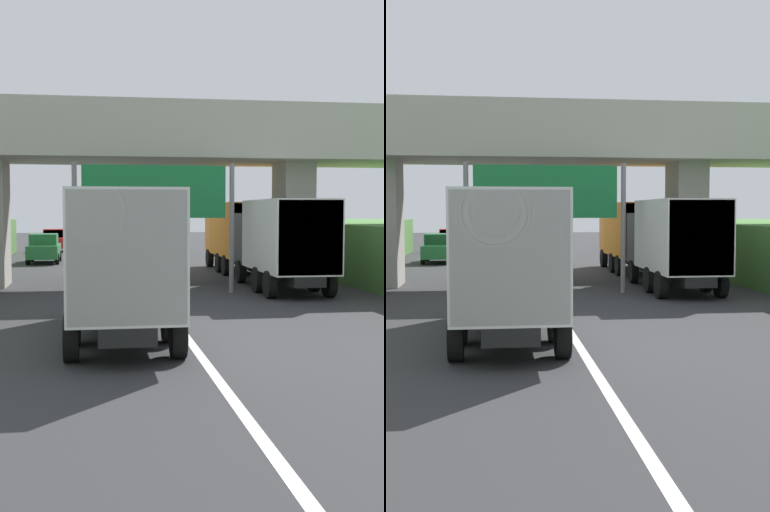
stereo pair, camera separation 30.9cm
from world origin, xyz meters
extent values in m
cube|color=white|center=(0.00, 22.93, 0.00)|extent=(0.20, 85.86, 0.01)
cube|color=#ADA89E|center=(0.00, 28.66, 5.62)|extent=(40.00, 4.80, 1.10)
cube|color=#ADA89E|center=(0.00, 26.44, 6.72)|extent=(40.00, 0.36, 1.10)
cube|color=#ADA89E|center=(0.00, 30.88, 6.72)|extent=(40.00, 0.36, 1.10)
cube|color=#9F9A91|center=(6.28, 28.66, 2.54)|extent=(1.30, 2.20, 5.07)
cylinder|color=slate|center=(-2.85, 25.08, 2.39)|extent=(0.18, 0.18, 4.77)
cylinder|color=slate|center=(2.85, 25.08, 2.39)|extent=(0.18, 0.18, 4.77)
cube|color=#167238|center=(0.00, 25.08, 3.72)|extent=(5.20, 0.12, 1.90)
cube|color=white|center=(0.00, 25.06, 3.72)|extent=(4.89, 0.01, 1.67)
cube|color=black|center=(4.89, 25.76, 0.66)|extent=(1.10, 7.30, 0.36)
cube|color=black|center=(4.89, 28.36, 1.89)|extent=(2.10, 2.10, 2.10)
cube|color=#2D3842|center=(4.89, 29.38, 2.19)|extent=(1.89, 0.06, 0.90)
cube|color=silver|center=(4.89, 24.71, 2.14)|extent=(2.30, 5.20, 2.60)
cube|color=#A8A8A4|center=(4.89, 22.13, 2.14)|extent=(2.21, 0.04, 2.50)
cylinder|color=black|center=(3.92, 28.36, 0.48)|extent=(0.30, 0.96, 0.96)
cylinder|color=black|center=(5.86, 28.36, 0.48)|extent=(0.30, 0.96, 0.96)
cylinder|color=black|center=(3.82, 23.28, 0.48)|extent=(0.30, 0.96, 0.96)
cylinder|color=black|center=(5.96, 23.28, 0.48)|extent=(0.30, 0.96, 0.96)
cylinder|color=black|center=(3.82, 24.97, 0.48)|extent=(0.30, 0.96, 0.96)
cylinder|color=black|center=(5.96, 24.97, 0.48)|extent=(0.30, 0.96, 0.96)
cube|color=black|center=(-1.56, 16.89, 0.66)|extent=(1.10, 7.30, 0.36)
cube|color=#B2B5B7|center=(-1.56, 19.49, 1.89)|extent=(2.10, 2.10, 2.10)
cube|color=#2D3842|center=(-1.56, 20.51, 2.19)|extent=(1.89, 0.06, 0.90)
cube|color=silver|center=(-1.56, 15.84, 2.14)|extent=(2.30, 5.20, 2.60)
cube|color=#A8A8A4|center=(-1.56, 13.26, 2.14)|extent=(2.21, 0.04, 2.50)
cylinder|color=black|center=(-2.53, 19.49, 0.48)|extent=(0.30, 0.96, 0.96)
cylinder|color=black|center=(-0.59, 19.49, 0.48)|extent=(0.30, 0.96, 0.96)
cylinder|color=black|center=(-2.63, 14.41, 0.48)|extent=(0.30, 0.96, 0.96)
cylinder|color=black|center=(-0.49, 14.41, 0.48)|extent=(0.30, 0.96, 0.96)
cylinder|color=black|center=(-2.63, 16.10, 0.48)|extent=(0.30, 0.96, 0.96)
cylinder|color=black|center=(-0.49, 16.10, 0.48)|extent=(0.30, 0.96, 0.96)
cube|color=black|center=(5.02, 34.10, 0.66)|extent=(1.10, 7.30, 0.36)
cube|color=orange|center=(5.02, 36.70, 1.89)|extent=(2.10, 2.10, 2.10)
cube|color=#2D3842|center=(5.02, 37.72, 2.19)|extent=(1.89, 0.06, 0.90)
cube|color=orange|center=(5.02, 33.05, 2.14)|extent=(2.30, 5.20, 2.60)
cube|color=#AC5B13|center=(5.02, 30.47, 2.14)|extent=(2.21, 0.04, 2.50)
cylinder|color=black|center=(4.05, 36.70, 0.48)|extent=(0.30, 0.96, 0.96)
cylinder|color=black|center=(5.99, 36.70, 0.48)|extent=(0.30, 0.96, 0.96)
cylinder|color=black|center=(3.95, 31.62, 0.48)|extent=(0.30, 0.96, 0.96)
cylinder|color=black|center=(6.09, 31.62, 0.48)|extent=(0.30, 0.96, 0.96)
cylinder|color=black|center=(3.95, 33.31, 0.48)|extent=(0.30, 0.96, 0.96)
cylinder|color=black|center=(6.09, 33.31, 0.48)|extent=(0.30, 0.96, 0.96)
cube|color=red|center=(-5.17, 52.26, 0.70)|extent=(1.76, 4.10, 0.76)
cube|color=red|center=(-5.17, 52.11, 1.40)|extent=(1.56, 1.90, 0.64)
cube|color=#2D3842|center=(-5.17, 51.19, 1.40)|extent=(1.44, 0.06, 0.54)
cylinder|color=black|center=(-5.99, 53.53, 0.32)|extent=(0.22, 0.64, 0.64)
cylinder|color=black|center=(-4.35, 53.53, 0.32)|extent=(0.22, 0.64, 0.64)
cylinder|color=black|center=(-5.99, 50.99, 0.32)|extent=(0.22, 0.64, 0.64)
cylinder|color=black|center=(-4.35, 50.99, 0.32)|extent=(0.22, 0.64, 0.64)
cube|color=#236B38|center=(-5.11, 40.91, 0.70)|extent=(1.76, 4.10, 0.76)
cube|color=#236B38|center=(-5.11, 40.76, 1.40)|extent=(1.56, 1.90, 0.64)
cube|color=#2D3842|center=(-5.11, 39.84, 1.40)|extent=(1.44, 0.06, 0.54)
cylinder|color=black|center=(-5.93, 42.18, 0.32)|extent=(0.22, 0.64, 0.64)
cylinder|color=black|center=(-4.29, 42.18, 0.32)|extent=(0.22, 0.64, 0.64)
cylinder|color=black|center=(-5.93, 39.64, 0.32)|extent=(0.22, 0.64, 0.64)
cylinder|color=black|center=(-4.29, 39.64, 0.32)|extent=(0.22, 0.64, 0.64)
camera|label=1|loc=(-2.14, 1.19, 2.97)|focal=46.44mm
camera|label=2|loc=(-1.84, 1.15, 2.97)|focal=46.44mm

